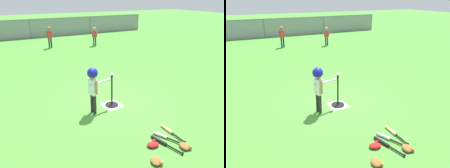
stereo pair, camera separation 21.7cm
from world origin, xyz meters
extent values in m
plane|color=#478C33|center=(0.00, 0.00, 0.00)|extent=(60.00, 60.00, 0.00)
cube|color=white|center=(0.00, -0.13, 0.00)|extent=(0.44, 0.44, 0.01)
cylinder|color=black|center=(0.00, -0.13, 0.01)|extent=(0.32, 0.32, 0.03)
cylinder|color=black|center=(0.00, -0.13, 0.39)|extent=(0.04, 0.04, 0.73)
cylinder|color=black|center=(0.00, -0.13, 0.75)|extent=(0.06, 0.06, 0.02)
sphere|color=white|center=(0.00, -0.13, 0.79)|extent=(0.07, 0.07, 0.07)
cylinder|color=#262626|center=(-0.55, -0.20, 0.23)|extent=(0.07, 0.07, 0.45)
cylinder|color=#262626|center=(-0.52, -0.30, 0.23)|extent=(0.07, 0.07, 0.45)
cube|color=white|center=(-0.54, -0.25, 0.63)|extent=(0.16, 0.22, 0.35)
cylinder|color=tan|center=(-0.56, -0.13, 0.66)|extent=(0.05, 0.05, 0.30)
cylinder|color=tan|center=(-0.51, -0.37, 0.66)|extent=(0.05, 0.05, 0.30)
sphere|color=tan|center=(-0.54, -0.25, 0.92)|extent=(0.20, 0.20, 0.20)
sphere|color=#141999|center=(-0.54, -0.25, 0.94)|extent=(0.23, 0.23, 0.23)
cylinder|color=silver|center=(-0.33, -0.20, 0.69)|extent=(0.60, 0.19, 0.06)
cylinder|color=#191E4C|center=(0.39, 6.92, 0.23)|extent=(0.07, 0.07, 0.47)
cylinder|color=#191E4C|center=(0.29, 6.92, 0.23)|extent=(0.07, 0.07, 0.47)
cube|color=red|center=(0.34, 6.92, 0.65)|extent=(0.21, 0.14, 0.37)
cylinder|color=#8C6647|center=(0.47, 6.91, 0.68)|extent=(0.05, 0.05, 0.31)
cylinder|color=#8C6647|center=(0.21, 6.93, 0.68)|extent=(0.05, 0.05, 0.31)
sphere|color=#8C6647|center=(0.34, 6.92, 0.95)|extent=(0.21, 0.21, 0.21)
cylinder|color=#191E4C|center=(2.56, 6.30, 0.21)|extent=(0.07, 0.07, 0.43)
cylinder|color=#191E4C|center=(2.47, 6.34, 0.21)|extent=(0.07, 0.07, 0.43)
cube|color=red|center=(2.52, 6.32, 0.59)|extent=(0.22, 0.18, 0.33)
cylinder|color=tan|center=(2.63, 6.28, 0.62)|extent=(0.05, 0.05, 0.29)
cylinder|color=tan|center=(2.41, 6.36, 0.62)|extent=(0.05, 0.05, 0.29)
sphere|color=tan|center=(2.52, 6.32, 0.87)|extent=(0.19, 0.19, 0.19)
cylinder|color=silver|center=(0.18, -1.69, 0.03)|extent=(0.16, 0.28, 0.06)
cylinder|color=black|center=(0.28, -1.95, 0.03)|extent=(0.14, 0.27, 0.03)
cylinder|color=black|center=(0.34, -2.08, 0.03)|extent=(0.05, 0.03, 0.05)
cylinder|color=#DBB266|center=(0.42, -1.59, 0.03)|extent=(0.06, 0.32, 0.06)
cylinder|color=black|center=(0.42, -1.91, 0.03)|extent=(0.03, 0.31, 0.03)
cylinder|color=black|center=(0.41, -2.06, 0.03)|extent=(0.05, 0.02, 0.05)
cylinder|color=black|center=(0.04, -1.80, 0.03)|extent=(0.13, 0.33, 0.06)
cylinder|color=black|center=(0.12, -2.12, 0.03)|extent=(0.10, 0.32, 0.03)
cylinder|color=black|center=(0.16, -2.27, 0.03)|extent=(0.05, 0.03, 0.05)
ellipsoid|color=#B21919|center=(-0.13, -1.85, 0.04)|extent=(0.24, 0.19, 0.07)
cube|color=#B21919|center=(-0.06, -1.79, 0.04)|extent=(0.05, 0.05, 0.06)
ellipsoid|color=brown|center=(0.32, -2.15, 0.04)|extent=(0.22, 0.26, 0.07)
cube|color=brown|center=(0.37, -2.23, 0.04)|extent=(0.05, 0.06, 0.06)
ellipsoid|color=brown|center=(-0.35, -2.20, 0.04)|extent=(0.24, 0.27, 0.07)
cube|color=brown|center=(-0.32, -2.29, 0.04)|extent=(0.06, 0.06, 0.06)
cylinder|color=slate|center=(0.00, 10.24, 0.57)|extent=(0.06, 0.06, 1.15)
cylinder|color=slate|center=(4.00, 10.24, 0.57)|extent=(0.06, 0.06, 1.15)
cylinder|color=slate|center=(8.00, 10.24, 0.57)|extent=(0.06, 0.06, 1.15)
cube|color=gray|center=(0.00, 10.24, 1.09)|extent=(16.00, 0.03, 0.03)
cube|color=gray|center=(0.00, 10.24, 0.57)|extent=(16.00, 0.01, 1.15)
camera|label=1|loc=(-2.31, -4.33, 2.46)|focal=35.71mm
camera|label=2|loc=(-2.12, -4.43, 2.46)|focal=35.71mm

